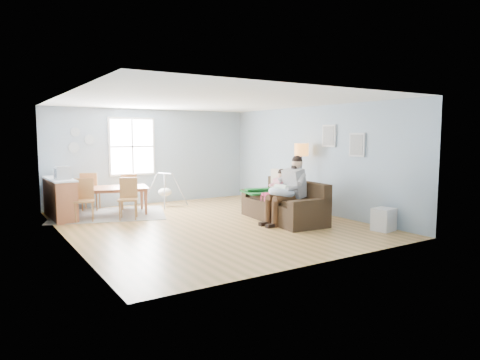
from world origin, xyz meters
TOP-DOWN VIEW (x-y plane):
  - room at (0.00, 0.00)m, footprint 8.40×9.40m
  - window at (-0.60, 3.46)m, footprint 1.32×0.08m
  - pictures at (2.97, -1.05)m, footprint 0.05×1.34m
  - wall_plates at (-2.00, 3.47)m, footprint 0.67×0.02m
  - sofa at (1.65, -0.59)m, footprint 1.20×2.37m
  - green_throw at (1.63, 0.17)m, footprint 1.20×1.06m
  - beige_pillow at (1.94, -0.02)m, footprint 0.17×0.57m
  - father at (1.48, -0.91)m, footprint 1.08×0.50m
  - nursing_pillow at (1.30, -0.89)m, footprint 0.64×0.62m
  - infant at (1.30, -0.85)m, footprint 0.19×0.43m
  - toddler at (1.58, -0.37)m, footprint 0.63×0.35m
  - floor_lamp at (2.68, 0.07)m, footprint 0.35×0.35m
  - storage_cube at (2.69, -2.52)m, footprint 0.48×0.44m
  - rug at (-1.60, 2.35)m, footprint 3.21×2.80m
  - dining_table at (-1.60, 2.35)m, footprint 2.11×1.47m
  - chair_sw at (-2.28, 1.88)m, footprint 0.54×0.54m
  - chair_se at (-1.35, 1.56)m, footprint 0.57×0.57m
  - chair_nw at (-1.86, 3.14)m, footprint 0.60×0.60m
  - chair_ne at (-0.92, 2.83)m, footprint 0.54×0.54m
  - counter at (-2.70, 2.50)m, footprint 0.54×1.72m
  - monitor at (-2.68, 2.17)m, footprint 0.34×0.33m
  - baby_swing at (0.08, 2.78)m, footprint 1.16×1.17m

SIDE VIEW (x-z plane):
  - rug at x=-1.60m, z-range 0.00..0.01m
  - storage_cube at x=2.69m, z-range 0.00..0.47m
  - sofa at x=1.65m, z-range -0.14..0.79m
  - dining_table at x=-1.60m, z-range 0.00..0.67m
  - baby_swing at x=0.08m, z-range -0.05..0.87m
  - counter at x=-2.70m, z-range 0.01..0.96m
  - chair_ne at x=-0.92m, z-range 0.07..1.02m
  - chair_se at x=-1.35m, z-range 0.07..1.04m
  - chair_sw at x=-2.28m, z-range 0.07..1.05m
  - chair_nw at x=-1.86m, z-range 0.07..1.07m
  - green_throw at x=1.63m, z-range 0.57..0.61m
  - nursing_pillow at x=1.30m, z-range 0.60..0.84m
  - toddler at x=1.58m, z-range 0.31..1.27m
  - father at x=1.48m, z-range 0.05..1.57m
  - infant at x=1.30m, z-range 0.74..0.90m
  - beige_pillow at x=1.94m, z-range 0.57..1.14m
  - monitor at x=-2.68m, z-range 0.96..1.26m
  - floor_lamp at x=2.68m, z-range 0.58..2.33m
  - window at x=-0.60m, z-range 0.84..2.46m
  - wall_plates at x=-2.00m, z-range 1.50..2.16m
  - pictures at x=2.97m, z-range 1.48..2.22m
  - room at x=0.00m, z-range 0.47..4.37m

